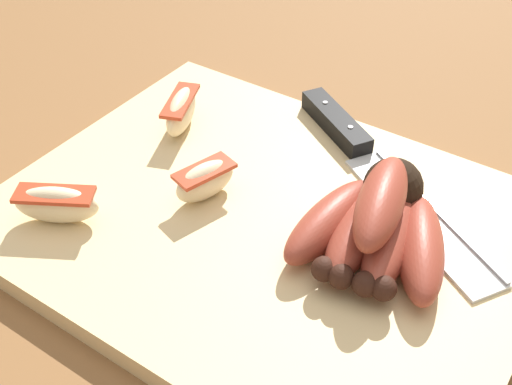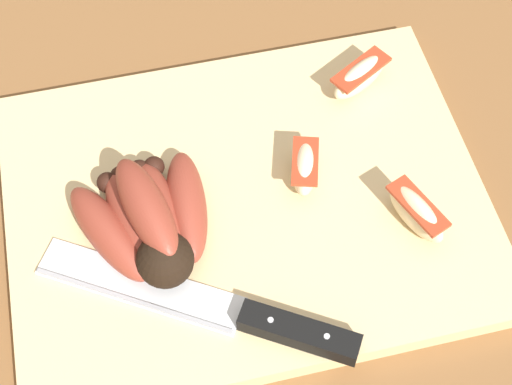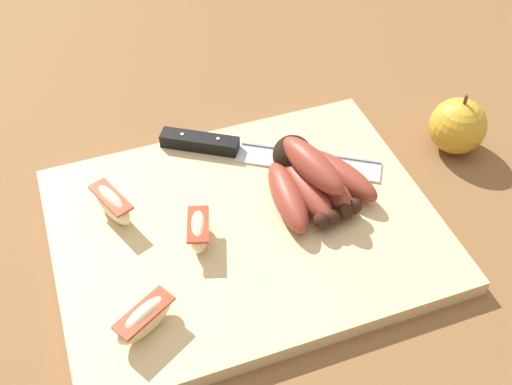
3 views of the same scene
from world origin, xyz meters
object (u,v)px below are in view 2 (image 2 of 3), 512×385
Objects in this scene: chefs_knife at (242,316)px; apple_wedge_far at (360,76)px; apple_wedge_near at (305,167)px; banana_bunch at (150,221)px; apple_wedge_middle at (416,212)px.

apple_wedge_far is (-0.17, -0.21, 0.01)m from chefs_knife.
apple_wedge_near is 0.12m from apple_wedge_far.
chefs_knife is 0.15m from apple_wedge_near.
chefs_knife is 3.60× the size of apple_wedge_far.
apple_wedge_far reaches higher than chefs_knife.
apple_wedge_near and apple_wedge_far have the same top height.
apple_wedge_near is (-0.09, -0.12, 0.01)m from chefs_knife.
banana_bunch reaches higher than apple_wedge_middle.
banana_bunch is 0.11m from chefs_knife.
apple_wedge_middle is at bearing 169.56° from banana_bunch.
chefs_knife is 3.64× the size of apple_wedge_middle.
apple_wedge_near is 0.86× the size of apple_wedge_far.
apple_wedge_near is 0.87× the size of apple_wedge_middle.
apple_wedge_near is at bearing -40.18° from apple_wedge_middle.
banana_bunch reaches higher than apple_wedge_far.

